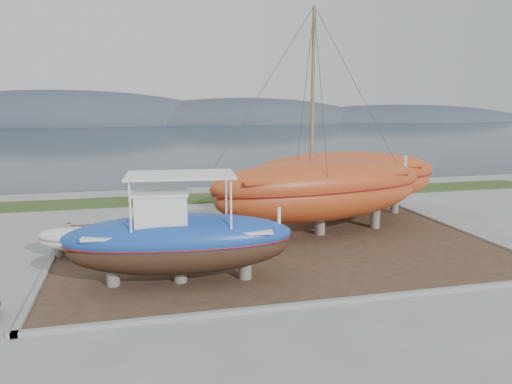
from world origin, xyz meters
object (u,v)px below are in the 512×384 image
object	(u,v)px
white_dinghy	(85,243)
orange_bare_hull	(344,184)
blue_caique	(179,229)
orange_sailboat	(323,125)

from	to	relation	value
white_dinghy	orange_bare_hull	bearing A→B (deg)	38.46
white_dinghy	orange_bare_hull	world-z (taller)	orange_bare_hull
blue_caique	white_dinghy	world-z (taller)	blue_caique
white_dinghy	orange_sailboat	distance (m)	11.18
orange_bare_hull	orange_sailboat	bearing A→B (deg)	-123.93
blue_caique	white_dinghy	xyz separation A→B (m)	(-3.38, 3.67, -1.28)
white_dinghy	orange_bare_hull	distance (m)	13.69
blue_caique	orange_bare_hull	xyz separation A→B (m)	(9.53, 8.10, -0.19)
orange_sailboat	orange_bare_hull	size ratio (longest dim) A/B	1.05
blue_caique	orange_sailboat	xyz separation A→B (m)	(6.84, 4.61, 3.16)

